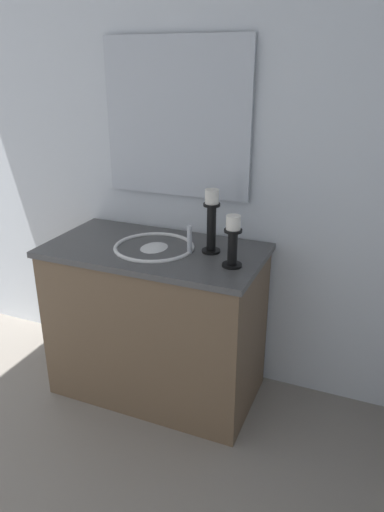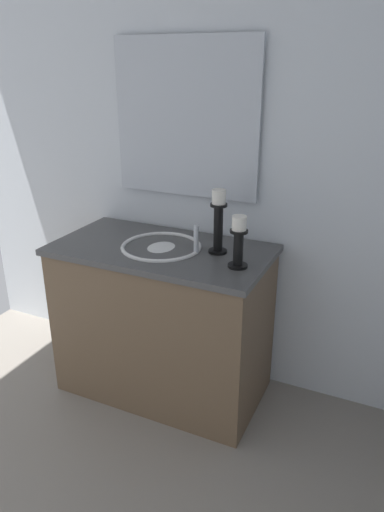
# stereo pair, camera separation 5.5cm
# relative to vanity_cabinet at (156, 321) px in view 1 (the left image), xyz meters

# --- Properties ---
(wall_left) EXTENTS (0.04, 2.74, 2.45)m
(wall_left) POSITION_rel_vanity_cabinet_xyz_m (-0.32, -0.08, 0.81)
(wall_left) COLOR silver
(wall_left) RESTS_ON ground
(vanity_cabinet) EXTENTS (0.58, 1.09, 0.83)m
(vanity_cabinet) POSITION_rel_vanity_cabinet_xyz_m (0.00, 0.00, 0.00)
(vanity_cabinet) COLOR brown
(vanity_cabinet) RESTS_ON ground
(sink_basin) EXTENTS (0.40, 0.40, 0.24)m
(sink_basin) POSITION_rel_vanity_cabinet_xyz_m (0.00, 0.00, 0.38)
(sink_basin) COLOR white
(sink_basin) RESTS_ON vanity_cabinet
(mirror) EXTENTS (0.02, 0.78, 0.77)m
(mirror) POSITION_rel_vanity_cabinet_xyz_m (-0.28, 0.00, 1.00)
(mirror) COLOR silver
(candle_holder_tall) EXTENTS (0.09, 0.09, 0.24)m
(candle_holder_tall) POSITION_rel_vanity_cabinet_xyz_m (0.07, 0.43, 0.54)
(candle_holder_tall) COLOR black
(candle_holder_tall) RESTS_ON vanity_cabinet
(candle_holder_short) EXTENTS (0.09, 0.09, 0.31)m
(candle_holder_short) POSITION_rel_vanity_cabinet_xyz_m (-0.06, 0.28, 0.58)
(candle_holder_short) COLOR black
(candle_holder_short) RESTS_ON vanity_cabinet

